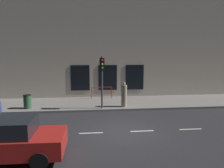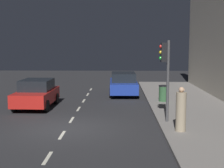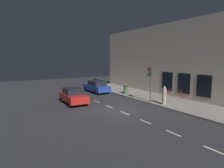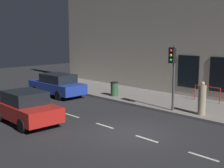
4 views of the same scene
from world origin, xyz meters
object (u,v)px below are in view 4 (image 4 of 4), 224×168
Objects in this scene: pedestrian_0 at (202,100)px; trash_bin at (114,89)px; parked_car_1 at (57,85)px; traffic_light at (173,65)px; parked_car_0 at (26,107)px.

pedestrian_0 reaches higher than trash_bin.
trash_bin is at bearing -168.63° from pedestrian_0.
parked_car_1 is 2.62× the size of pedestrian_0.
trash_bin is at bearing 83.03° from traffic_light.
parked_car_1 is at bearing 124.45° from trash_bin.
pedestrian_0 is 1.82× the size of trash_bin.
parked_car_0 is 8.98m from pedestrian_0.
traffic_light is 2.03× the size of pedestrian_0.
parked_car_1 is 10.43m from pedestrian_0.
parked_car_1 reaches higher than trash_bin.
parked_car_0 is 0.85× the size of parked_car_1.
parked_car_0 is 2.24× the size of pedestrian_0.
traffic_light is at bearing 151.26° from parked_car_0.
traffic_light is 3.71× the size of trash_bin.
traffic_light is 0.91× the size of parked_car_0.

